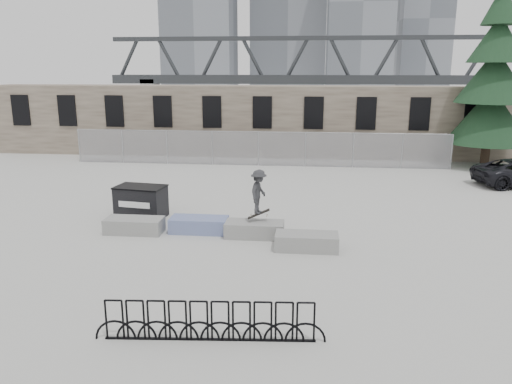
% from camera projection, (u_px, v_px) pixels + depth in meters
% --- Properties ---
extents(ground, '(120.00, 120.00, 0.00)m').
position_uv_depth(ground, '(222.00, 233.00, 17.47)').
color(ground, '#AFAFAA').
rests_on(ground, ground).
extents(stone_wall, '(36.00, 2.58, 4.50)m').
position_uv_depth(stone_wall, '(264.00, 121.00, 32.58)').
color(stone_wall, '#68594C').
rests_on(stone_wall, ground).
extents(chainlink_fence, '(22.06, 0.06, 2.02)m').
position_uv_depth(chainlink_fence, '(258.00, 148.00, 29.27)').
color(chainlink_fence, gray).
rests_on(chainlink_fence, ground).
extents(planter_far_left, '(2.00, 0.90, 0.52)m').
position_uv_depth(planter_far_left, '(134.00, 225.00, 17.49)').
color(planter_far_left, gray).
rests_on(planter_far_left, ground).
extents(planter_center_left, '(2.00, 0.90, 0.52)m').
position_uv_depth(planter_center_left, '(199.00, 224.00, 17.57)').
color(planter_center_left, '#3951AC').
rests_on(planter_center_left, ground).
extents(planter_center_right, '(2.00, 0.90, 0.52)m').
position_uv_depth(planter_center_right, '(254.00, 229.00, 17.07)').
color(planter_center_right, gray).
rests_on(planter_center_right, ground).
extents(planter_offset, '(2.00, 0.90, 0.52)m').
position_uv_depth(planter_offset, '(307.00, 241.00, 15.87)').
color(planter_offset, gray).
rests_on(planter_offset, ground).
extents(dumpster, '(2.01, 1.39, 1.23)m').
position_uv_depth(dumpster, '(141.00, 201.00, 19.24)').
color(dumpster, black).
rests_on(dumpster, ground).
extents(bike_rack, '(4.93, 0.44, 0.90)m').
position_uv_depth(bike_rack, '(210.00, 322.00, 10.53)').
color(bike_rack, black).
rests_on(bike_rack, ground).
extents(spruce_tree, '(4.62, 4.62, 11.50)m').
position_uv_depth(spruce_tree, '(493.00, 82.00, 27.96)').
color(spruce_tree, '#38281E').
rests_on(spruce_tree, ground).
extents(truss_bridge, '(70.00, 3.00, 9.80)m').
position_uv_depth(truss_bridge, '(362.00, 79.00, 68.49)').
color(truss_bridge, '#2D3033').
rests_on(truss_bridge, ground).
extents(skateboarder, '(0.79, 1.09, 1.71)m').
position_uv_depth(skateboarder, '(259.00, 192.00, 16.86)').
color(skateboarder, '#2E2E31').
rests_on(skateboarder, ground).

